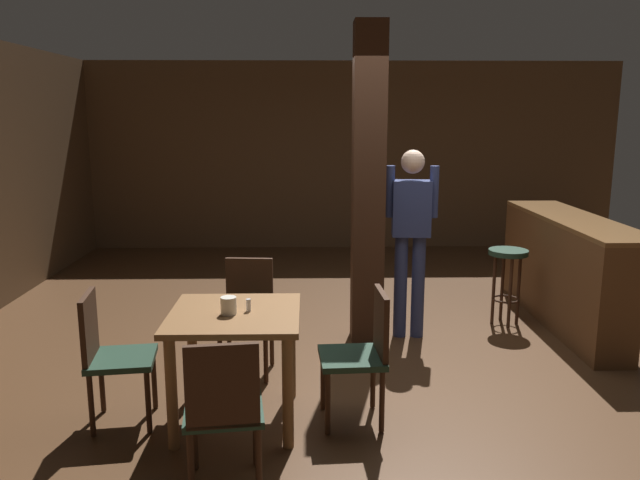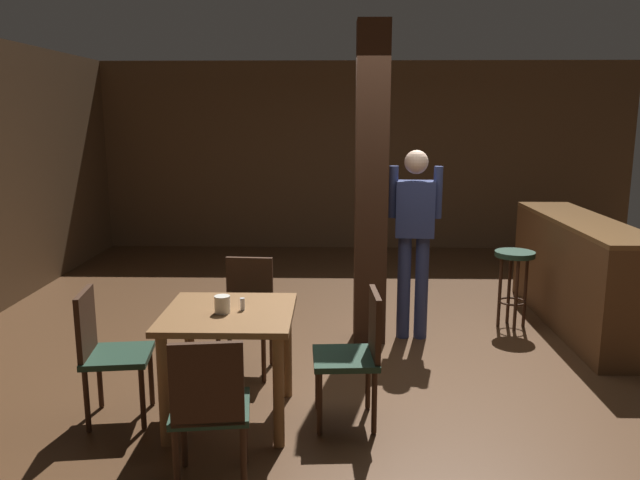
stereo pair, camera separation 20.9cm
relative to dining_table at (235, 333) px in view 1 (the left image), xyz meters
name	(u,v)px [view 1 (the left image)]	position (x,y,z in m)	size (l,w,h in m)	color
ground_plane	(389,355)	(1.17, 1.12, -0.62)	(10.80, 10.80, 0.00)	#4C301C
wall_back	(352,156)	(1.17, 5.62, 0.78)	(8.00, 0.10, 2.80)	brown
pillar	(368,187)	(1.01, 1.55, 0.78)	(0.28, 0.28, 2.80)	#382114
dining_table	(235,333)	(0.00, 0.00, 0.00)	(0.85, 0.85, 0.76)	brown
chair_south	(223,407)	(0.03, -0.83, -0.11)	(0.47, 0.47, 0.89)	#1E3828
chair_east	(363,349)	(0.84, -0.02, -0.11)	(0.44, 0.44, 0.89)	#1E3828
chair_north	(248,310)	(0.00, 0.84, -0.11)	(0.45, 0.45, 0.89)	#1E3828
chair_west	(109,351)	(-0.82, -0.03, -0.11)	(0.47, 0.47, 0.89)	#1E3828
napkin_cup	(229,306)	(-0.03, -0.04, 0.20)	(0.10, 0.10, 0.11)	silver
salt_shaker	(248,305)	(0.09, 0.02, 0.19)	(0.03, 0.03, 0.08)	silver
standing_person	(411,230)	(1.41, 1.60, 0.39)	(0.47, 0.23, 1.72)	navy
bar_counter	(562,270)	(2.96, 1.96, -0.08)	(0.56, 2.40, 1.05)	brown
bar_stool_near	(507,268)	(2.41, 1.92, -0.05)	(0.38, 0.38, 0.75)	#1E3828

